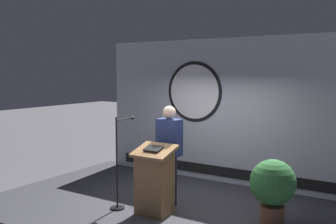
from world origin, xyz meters
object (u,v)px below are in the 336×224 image
Objects in this scene: podium at (154,181)px; microphone_stand at (119,176)px; speaker_person at (169,155)px; potted_plant at (273,186)px.

microphone_stand reaches higher than podium.
podium is 0.58m from speaker_person.
microphone_stand reaches higher than potted_plant.
podium is 1.82m from potted_plant.
speaker_person is 1.78m from potted_plant.
speaker_person is 0.90m from microphone_stand.
potted_plant is at bearing 17.60° from podium.
microphone_stand is at bearing -171.82° from podium.
podium is 0.73× the size of microphone_stand.
potted_plant is (1.76, 0.07, -0.27)m from speaker_person.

